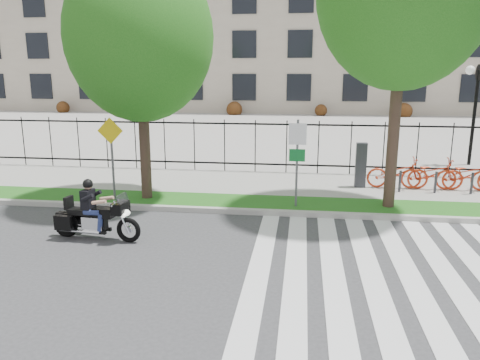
# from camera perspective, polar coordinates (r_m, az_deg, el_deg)

# --- Properties ---
(ground) EXTENTS (120.00, 120.00, 0.00)m
(ground) POSITION_cam_1_polar(r_m,az_deg,el_deg) (9.88, -10.92, -10.79)
(ground) COLOR #343437
(ground) RESTS_ON ground
(curb) EXTENTS (60.00, 0.20, 0.15)m
(curb) POSITION_cam_1_polar(r_m,az_deg,el_deg) (13.55, -5.46, -3.60)
(curb) COLOR #A3A29A
(curb) RESTS_ON ground
(grass_verge) EXTENTS (60.00, 1.50, 0.15)m
(grass_verge) POSITION_cam_1_polar(r_m,az_deg,el_deg) (14.35, -4.69, -2.63)
(grass_verge) COLOR #1A5916
(grass_verge) RESTS_ON ground
(sidewalk) EXTENTS (60.00, 3.50, 0.15)m
(sidewalk) POSITION_cam_1_polar(r_m,az_deg,el_deg) (16.72, -2.87, -0.33)
(sidewalk) COLOR gray
(sidewalk) RESTS_ON ground
(plaza) EXTENTS (80.00, 34.00, 0.10)m
(plaza) POSITION_cam_1_polar(r_m,az_deg,el_deg) (33.89, 2.59, 6.51)
(plaza) COLOR gray
(plaza) RESTS_ON ground
(crosswalk_stripes) EXTENTS (5.70, 8.00, 0.01)m
(crosswalk_stripes) POSITION_cam_1_polar(r_m,az_deg,el_deg) (9.58, 18.30, -12.00)
(crosswalk_stripes) COLOR silver
(crosswalk_stripes) RESTS_ON ground
(iron_fence) EXTENTS (30.00, 0.06, 2.00)m
(iron_fence) POSITION_cam_1_polar(r_m,az_deg,el_deg) (18.20, -1.90, 4.24)
(iron_fence) COLOR black
(iron_fence) RESTS_ON sidewalk
(office_building) EXTENTS (60.00, 21.90, 20.15)m
(office_building) POSITION_cam_1_polar(r_m,az_deg,el_deg) (53.86, 4.75, 19.51)
(office_building) COLOR #AA9D89
(office_building) RESTS_ON ground
(lamp_post_right) EXTENTS (1.06, 0.70, 4.25)m
(lamp_post_right) POSITION_cam_1_polar(r_m,az_deg,el_deg) (21.70, 26.93, 9.75)
(lamp_post_right) COLOR black
(lamp_post_right) RESTS_ON ground
(street_tree_1) EXTENTS (4.26, 4.26, 7.24)m
(street_tree_1) POSITION_cam_1_polar(r_m,az_deg,el_deg) (14.32, -12.13, 16.70)
(street_tree_1) COLOR #36251D
(street_tree_1) RESTS_ON grass_verge
(sign_pole_regulatory) EXTENTS (0.50, 0.09, 2.50)m
(sign_pole_regulatory) POSITION_cam_1_polar(r_m,az_deg,el_deg) (13.30, 6.99, 3.41)
(sign_pole_regulatory) COLOR #59595B
(sign_pole_regulatory) RESTS_ON grass_verge
(sign_pole_warning) EXTENTS (0.78, 0.09, 2.49)m
(sign_pole_warning) POSITION_cam_1_polar(r_m,az_deg,el_deg) (14.45, -15.40, 3.82)
(sign_pole_warning) COLOR #59595B
(sign_pole_warning) RESTS_ON grass_verge
(motorcycle_rider) EXTENTS (2.31, 0.77, 1.79)m
(motorcycle_rider) POSITION_cam_1_polar(r_m,az_deg,el_deg) (11.74, -17.26, -4.16)
(motorcycle_rider) COLOR black
(motorcycle_rider) RESTS_ON ground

